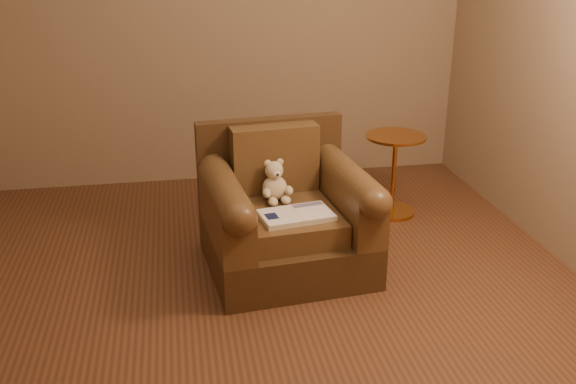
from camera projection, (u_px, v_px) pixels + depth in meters
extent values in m
plane|color=brown|center=(244.00, 302.00, 3.54)|extent=(4.00, 4.00, 0.00)
cube|color=#8E7557|center=(210.00, 11.00, 4.87)|extent=(4.00, 0.02, 2.70)
cube|color=#8E7557|center=(347.00, 237.00, 1.21)|extent=(4.00, 0.02, 2.70)
cube|color=#412B15|center=(287.00, 247.00, 3.87)|extent=(1.01, 0.97, 0.26)
cube|color=#412B15|center=(270.00, 162.00, 4.07)|extent=(0.93, 0.18, 0.57)
cube|color=brown|center=(289.00, 220.00, 3.76)|extent=(0.60, 0.70, 0.14)
cube|color=brown|center=(275.00, 159.00, 3.94)|extent=(0.55, 0.20, 0.42)
cube|color=brown|center=(226.00, 215.00, 3.63)|extent=(0.26, 0.80, 0.30)
cube|color=brown|center=(348.00, 201.00, 3.82)|extent=(0.26, 0.80, 0.30)
cylinder|color=brown|center=(225.00, 191.00, 3.58)|extent=(0.26, 0.80, 0.18)
cylinder|color=brown|center=(349.00, 178.00, 3.77)|extent=(0.26, 0.80, 0.18)
ellipsoid|color=beige|center=(275.00, 188.00, 3.85)|extent=(0.15, 0.13, 0.16)
sphere|color=beige|center=(274.00, 170.00, 3.82)|extent=(0.11, 0.11, 0.11)
ellipsoid|color=beige|center=(268.00, 163.00, 3.80)|extent=(0.04, 0.03, 0.04)
ellipsoid|color=beige|center=(280.00, 162.00, 3.82)|extent=(0.04, 0.03, 0.04)
ellipsoid|color=beige|center=(277.00, 175.00, 3.78)|extent=(0.05, 0.03, 0.04)
sphere|color=black|center=(278.00, 175.00, 3.76)|extent=(0.02, 0.02, 0.02)
ellipsoid|color=beige|center=(267.00, 193.00, 3.78)|extent=(0.05, 0.10, 0.05)
ellipsoid|color=beige|center=(289.00, 190.00, 3.82)|extent=(0.05, 0.10, 0.05)
ellipsoid|color=beige|center=(273.00, 202.00, 3.78)|extent=(0.06, 0.10, 0.05)
ellipsoid|color=beige|center=(286.00, 200.00, 3.80)|extent=(0.06, 0.10, 0.05)
cube|color=beige|center=(296.00, 215.00, 3.62)|extent=(0.44, 0.31, 0.03)
cube|color=white|center=(279.00, 215.00, 3.58)|extent=(0.23, 0.27, 0.00)
cube|color=white|center=(313.00, 211.00, 3.64)|extent=(0.23, 0.27, 0.00)
cube|color=beige|center=(296.00, 213.00, 3.61)|extent=(0.05, 0.24, 0.00)
cube|color=#0F1638|center=(272.00, 216.00, 3.57)|extent=(0.08, 0.10, 0.00)
cube|color=slate|center=(307.00, 205.00, 3.72)|extent=(0.19, 0.08, 0.00)
cylinder|color=#CE8638|center=(391.00, 211.00, 4.67)|extent=(0.34, 0.34, 0.03)
cylinder|color=#CE8638|center=(393.00, 175.00, 4.57)|extent=(0.03, 0.03, 0.55)
cylinder|color=#CE8638|center=(396.00, 137.00, 4.46)|extent=(0.42, 0.42, 0.02)
cylinder|color=#CE8638|center=(396.00, 138.00, 4.47)|extent=(0.03, 0.03, 0.02)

